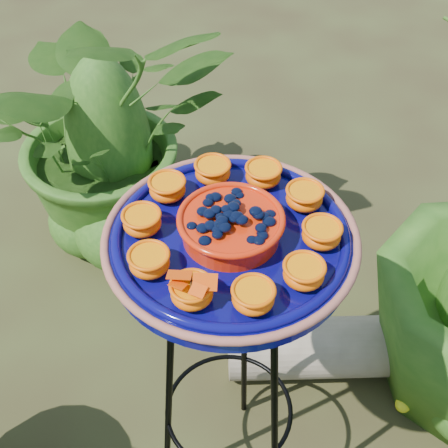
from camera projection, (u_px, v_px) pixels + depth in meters
The scene contains 5 objects.
ground_plane at pixel (198, 432), 1.76m from camera, with size 20.00×20.00×0.00m, color #2E2114.
tripod_stand at pixel (229, 357), 1.34m from camera, with size 0.33×0.34×0.85m.
feeder_dish at pixel (231, 237), 1.08m from camera, with size 0.46×0.46×0.10m.
driftwood_log at pixel (320, 347), 1.86m from camera, with size 0.18×0.18×0.55m, color tan.
shrub_back_left at pixel (106, 125), 2.05m from camera, with size 0.81×0.70×0.90m, color #265316.
Camera 1 is at (0.35, -0.77, 1.66)m, focal length 50.00 mm.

